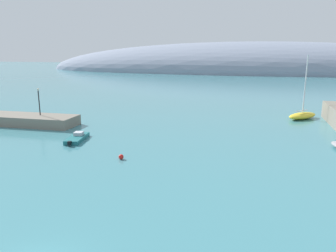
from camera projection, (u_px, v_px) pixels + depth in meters
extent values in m
cube|color=gray|center=(16.00, 119.00, 48.94)|extent=(19.40, 5.34, 1.49)
ellipsoid|color=gray|center=(249.00, 71.00, 185.70)|extent=(252.24, 81.33, 33.36)
ellipsoid|color=yellow|center=(302.00, 116.00, 52.75)|extent=(5.83, 5.97, 1.07)
cylinder|color=silver|center=(305.00, 84.00, 51.57)|extent=(0.18, 0.18, 9.32)
cube|color=silver|center=(302.00, 111.00, 52.41)|extent=(1.95, 2.04, 0.10)
cube|color=#1E6B70|center=(77.00, 138.00, 40.00)|extent=(2.68, 4.96, 0.51)
cube|color=black|center=(69.00, 143.00, 37.44)|extent=(0.44, 0.50, 0.46)
cube|color=#B2B7C1|center=(79.00, 133.00, 40.58)|extent=(1.26, 1.32, 0.40)
sphere|color=red|center=(121.00, 157.00, 32.91)|extent=(0.52, 0.52, 0.52)
cylinder|color=black|center=(39.00, 103.00, 47.94)|extent=(0.16, 0.16, 3.72)
sphere|color=#EAEACC|center=(38.00, 89.00, 47.48)|extent=(0.36, 0.36, 0.36)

